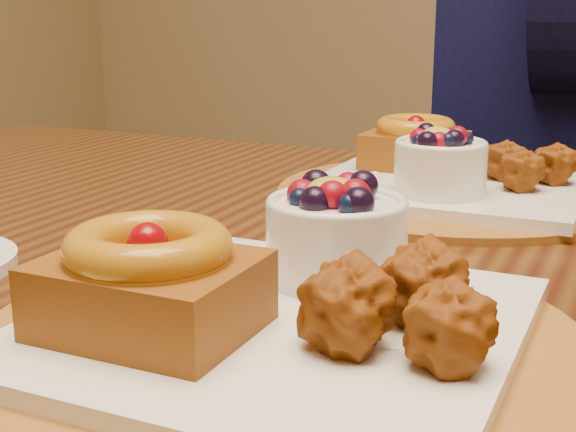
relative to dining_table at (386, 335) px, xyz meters
The scene contains 5 objects.
dining_table is the anchor object (origin of this frame).
place_setting_near 0.24m from the dining_table, 90.93° to the right, with size 0.38×0.38×0.09m.
place_setting_far 0.24m from the dining_table, 90.78° to the left, with size 0.38×0.38×0.09m.
chair_far 0.86m from the dining_table, 88.75° to the left, with size 0.56×0.56×0.98m.
diner 0.74m from the dining_table, 84.64° to the left, with size 0.49×0.48×0.80m.
Camera 1 is at (0.17, -0.57, 0.96)m, focal length 50.00 mm.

